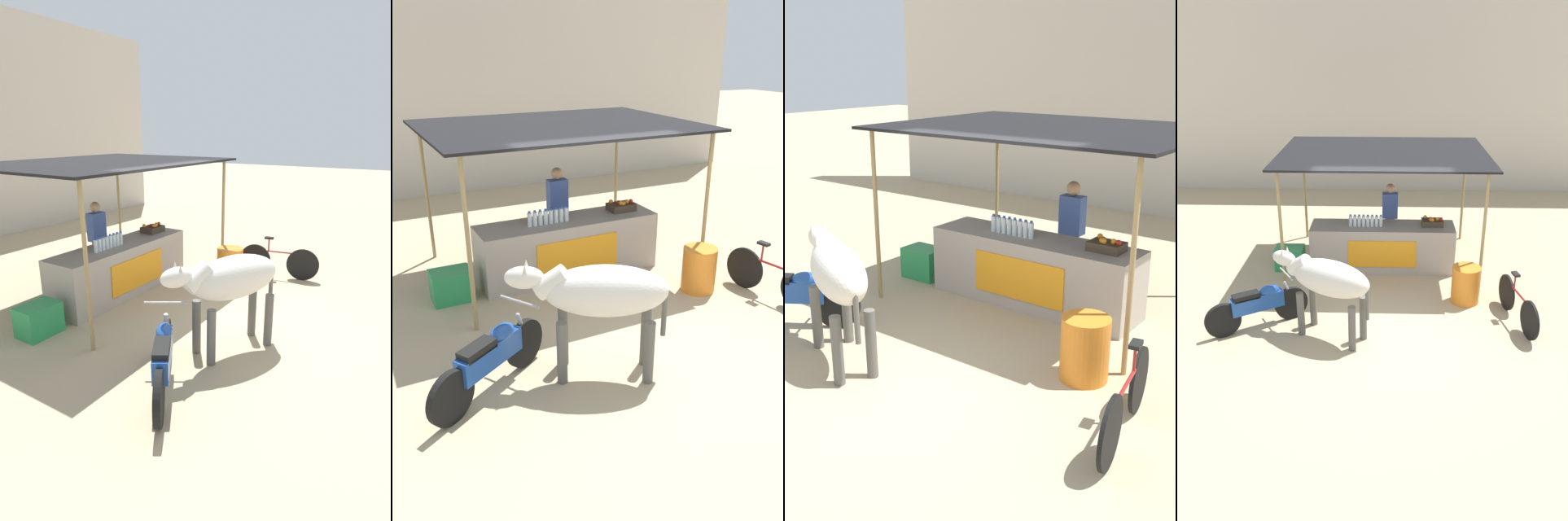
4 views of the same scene
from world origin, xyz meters
The scene contains 11 objects.
ground_plane centered at (0.00, 0.00, 0.00)m, with size 60.00×60.00×0.00m, color tan.
stall_counter centered at (0.00, 2.20, 0.48)m, with size 3.00×0.82×0.96m.
stall_awning centered at (0.00, 2.50, 2.35)m, with size 4.20×3.20×2.44m.
water_bottle_row centered at (-0.35, 2.15, 1.07)m, with size 0.70×0.07×0.25m.
fruit_crate centered at (1.04, 2.25, 1.03)m, with size 0.44×0.32×0.18m.
vendor_behind_counter centered at (0.15, 2.95, 0.85)m, with size 0.34×0.22×1.65m.
cooler_box centered at (-1.98, 2.10, 0.24)m, with size 0.60×0.44×0.48m, color #268C4C.
water_barrel centered at (1.58, 0.72, 0.35)m, with size 0.52×0.52×0.71m, color orange.
cow centered at (-0.85, -0.55, 1.03)m, with size 1.79×1.13×1.44m.
motorcycle_parked centered at (-2.06, -0.31, 0.43)m, with size 1.57×1.04×0.90m.
bicycle_leaning centered at (2.38, -0.01, 0.35)m, with size 0.32×1.64×0.85m.
Camera 1 is at (-5.42, -2.87, 2.96)m, focal length 28.00 mm.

